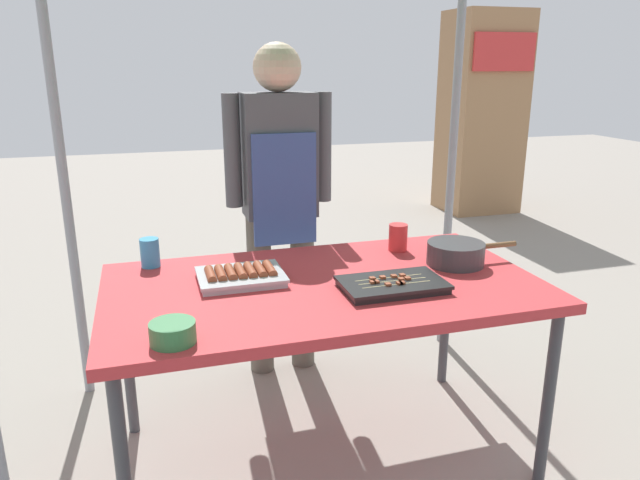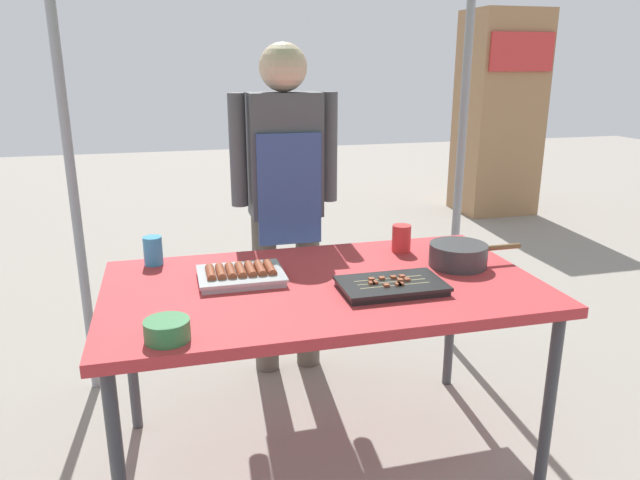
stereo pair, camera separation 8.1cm
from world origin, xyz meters
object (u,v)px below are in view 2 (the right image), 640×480
at_px(condiment_bowl, 167,330).
at_px(drink_cup_by_wok, 153,251).
at_px(stall_table, 323,295).
at_px(tray_grilled_sausages, 241,274).
at_px(neighbor_stall_left, 499,114).
at_px(tray_meat_skewers, 391,286).
at_px(cooking_wok, 459,254).
at_px(drink_cup_near_edge, 401,238).
at_px(vendor_woman, 285,186).

bearing_deg(condiment_bowl, drink_cup_by_wok, 93.70).
bearing_deg(stall_table, tray_grilled_sausages, 161.24).
relative_size(condiment_bowl, neighbor_stall_left, 0.07).
bearing_deg(tray_meat_skewers, cooking_wok, 27.29).
distance_m(cooking_wok, condiment_bowl, 1.21).
bearing_deg(neighbor_stall_left, drink_cup_near_edge, -125.99).
bearing_deg(condiment_bowl, tray_grilled_sausages, 58.72).
bearing_deg(vendor_woman, stall_table, 89.22).
bearing_deg(drink_cup_near_edge, vendor_woman, 130.49).
xyz_separation_m(tray_meat_skewers, drink_cup_by_wok, (-0.83, 0.51, 0.04)).
bearing_deg(cooking_wok, drink_cup_near_edge, 122.69).
bearing_deg(drink_cup_by_wok, tray_meat_skewers, -31.50).
distance_m(tray_grilled_sausages, tray_meat_skewers, 0.56).
relative_size(tray_grilled_sausages, neighbor_stall_left, 0.16).
bearing_deg(drink_cup_near_edge, cooking_wok, -57.31).
height_order(stall_table, drink_cup_by_wok, drink_cup_by_wok).
bearing_deg(tray_meat_skewers, drink_cup_near_edge, 63.88).
bearing_deg(cooking_wok, tray_meat_skewers, -152.71).
height_order(tray_grilled_sausages, condiment_bowl, condiment_bowl).
height_order(stall_table, drink_cup_near_edge, drink_cup_near_edge).
bearing_deg(condiment_bowl, vendor_woman, 62.59).
relative_size(tray_grilled_sausages, vendor_woman, 0.20).
distance_m(drink_cup_near_edge, vendor_woman, 0.65).
bearing_deg(vendor_woman, cooking_wok, 128.10).
bearing_deg(stall_table, tray_meat_skewers, -32.62).
bearing_deg(stall_table, drink_cup_near_edge, 33.77).
xyz_separation_m(tray_grilled_sausages, neighbor_stall_left, (3.11, 3.48, 0.25)).
relative_size(condiment_bowl, drink_cup_by_wok, 1.17).
distance_m(stall_table, tray_meat_skewers, 0.27).
height_order(tray_grilled_sausages, drink_cup_by_wok, drink_cup_by_wok).
bearing_deg(tray_grilled_sausages, condiment_bowl, -121.28).
bearing_deg(tray_grilled_sausages, neighbor_stall_left, 48.20).
bearing_deg(tray_grilled_sausages, cooking_wok, -3.54).
distance_m(tray_meat_skewers, drink_cup_near_edge, 0.47).
relative_size(stall_table, cooking_wok, 4.10).
relative_size(tray_meat_skewers, vendor_woman, 0.23).
relative_size(tray_meat_skewers, condiment_bowl, 2.77).
relative_size(condiment_bowl, drink_cup_near_edge, 1.16).
distance_m(cooking_wok, drink_cup_near_edge, 0.28).
height_order(condiment_bowl, vendor_woman, vendor_woman).
relative_size(stall_table, vendor_woman, 0.98).
xyz_separation_m(cooking_wok, condiment_bowl, (-1.14, -0.39, -0.02)).
relative_size(tray_grilled_sausages, drink_cup_near_edge, 2.72).
bearing_deg(tray_grilled_sausages, drink_cup_by_wok, 139.74).
xyz_separation_m(cooking_wok, drink_cup_near_edge, (-0.15, 0.24, 0.01)).
distance_m(tray_grilled_sausages, drink_cup_by_wok, 0.42).
height_order(stall_table, tray_grilled_sausages, tray_grilled_sausages).
xyz_separation_m(drink_cup_by_wok, vendor_woman, (0.62, 0.39, 0.16)).
height_order(drink_cup_near_edge, neighbor_stall_left, neighbor_stall_left).
bearing_deg(condiment_bowl, neighbor_stall_left, 49.26).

